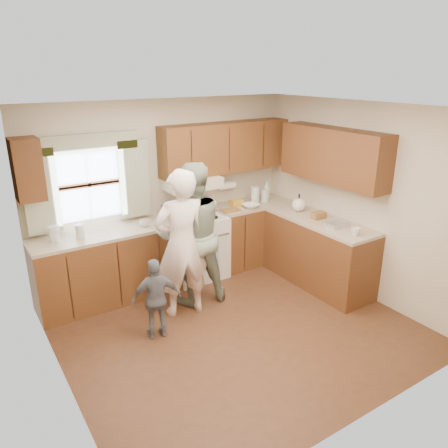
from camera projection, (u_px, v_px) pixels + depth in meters
room at (236, 227)px, 4.69m from camera, size 3.80×3.80×3.80m
kitchen_fixtures at (229, 225)px, 5.99m from camera, size 3.80×2.25×2.15m
stove at (196, 246)px, 6.24m from camera, size 0.76×0.67×1.07m
woman_left at (182, 244)px, 5.14m from camera, size 0.72×0.52×1.82m
woman_right at (192, 234)px, 5.43m from camera, size 0.98×0.82×1.82m
child at (157, 299)px, 4.80m from camera, size 0.59×0.35×0.94m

